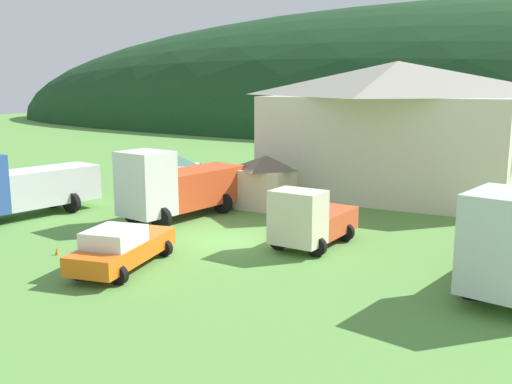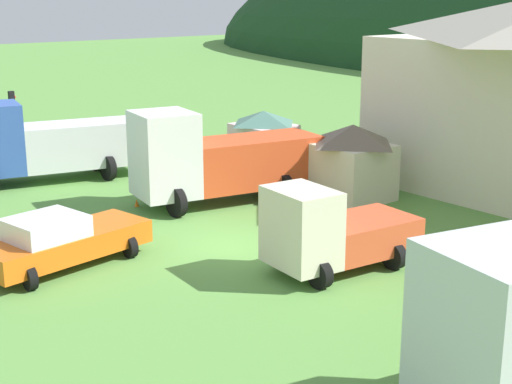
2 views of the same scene
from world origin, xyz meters
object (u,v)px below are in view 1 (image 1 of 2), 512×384
object	(u,v)px
box_truck_blue	(11,186)
service_pickup_orange	(121,247)
depot_building	(395,125)
heavy_rig_white	(177,185)
play_shed_pink	(174,172)
light_truck_cream	(310,219)
traffic_cone_mid_row	(57,255)
traffic_cone_near_pickup	(122,226)
play_shed_cream	(266,181)

from	to	relation	value
box_truck_blue	service_pickup_orange	xyz separation A→B (m)	(10.39, -3.68, -0.92)
depot_building	box_truck_blue	xyz separation A→B (m)	(-15.43, -16.84, -2.52)
box_truck_blue	heavy_rig_white	size ratio (longest dim) A/B	1.10
play_shed_pink	light_truck_cream	world-z (taller)	light_truck_cream
box_truck_blue	traffic_cone_mid_row	xyz separation A→B (m)	(6.86, -3.57, -1.75)
play_shed_pink	traffic_cone_near_pickup	size ratio (longest dim) A/B	4.92
service_pickup_orange	traffic_cone_near_pickup	size ratio (longest dim) A/B	9.45
heavy_rig_white	service_pickup_orange	distance (m)	8.31
heavy_rig_white	service_pickup_orange	world-z (taller)	heavy_rig_white
light_truck_cream	traffic_cone_mid_row	world-z (taller)	light_truck_cream
box_truck_blue	heavy_rig_white	world-z (taller)	heavy_rig_white
depot_building	play_shed_cream	xyz separation A→B (m)	(-5.07, -8.32, -2.74)
play_shed_pink	play_shed_cream	bearing A→B (deg)	-11.99
heavy_rig_white	traffic_cone_mid_row	world-z (taller)	heavy_rig_white
box_truck_blue	light_truck_cream	size ratio (longest dim) A/B	1.78
play_shed_pink	box_truck_blue	xyz separation A→B (m)	(-2.97, -10.09, 0.48)
service_pickup_orange	traffic_cone_near_pickup	distance (m)	6.72
box_truck_blue	traffic_cone_near_pickup	world-z (taller)	box_truck_blue
light_truck_cream	service_pickup_orange	bearing A→B (deg)	-35.47
box_truck_blue	traffic_cone_mid_row	size ratio (longest dim) A/B	13.20
depot_building	traffic_cone_mid_row	size ratio (longest dim) A/B	24.12
box_truck_blue	light_truck_cream	world-z (taller)	box_truck_blue
play_shed_cream	heavy_rig_white	distance (m)	5.32
play_shed_pink	heavy_rig_white	world-z (taller)	heavy_rig_white
heavy_rig_white	play_shed_pink	bearing A→B (deg)	-132.79
heavy_rig_white	light_truck_cream	bearing A→B (deg)	88.07
play_shed_cream	traffic_cone_mid_row	world-z (taller)	play_shed_cream
box_truck_blue	service_pickup_orange	size ratio (longest dim) A/B	1.56
play_shed_cream	box_truck_blue	world-z (taller)	box_truck_blue
play_shed_cream	heavy_rig_white	world-z (taller)	heavy_rig_white
depot_building	heavy_rig_white	xyz separation A→B (m)	(-7.94, -12.79, -2.52)
depot_building	play_shed_pink	bearing A→B (deg)	-151.55
light_truck_cream	traffic_cone_mid_row	bearing A→B (deg)	-50.59
traffic_cone_mid_row	box_truck_blue	bearing A→B (deg)	152.52
light_truck_cream	traffic_cone_mid_row	size ratio (longest dim) A/B	7.43
service_pickup_orange	traffic_cone_mid_row	size ratio (longest dim) A/B	8.45
play_shed_cream	traffic_cone_near_pickup	size ratio (longest dim) A/B	5.20
box_truck_blue	heavy_rig_white	bearing A→B (deg)	131.22
light_truck_cream	traffic_cone_mid_row	xyz separation A→B (m)	(-8.72, -5.86, -1.23)
service_pickup_orange	traffic_cone_near_pickup	bearing A→B (deg)	-149.18
traffic_cone_mid_row	play_shed_pink	bearing A→B (deg)	105.89
play_shed_cream	light_truck_cream	world-z (taller)	play_shed_cream
depot_building	traffic_cone_near_pickup	distance (m)	18.61
light_truck_cream	service_pickup_orange	size ratio (longest dim) A/B	0.88
box_truck_blue	traffic_cone_mid_row	world-z (taller)	box_truck_blue
play_shed_pink	service_pickup_orange	world-z (taller)	play_shed_pink
depot_building	box_truck_blue	bearing A→B (deg)	-132.49
heavy_rig_white	light_truck_cream	size ratio (longest dim) A/B	1.61
service_pickup_orange	depot_building	bearing A→B (deg)	156.17
traffic_cone_mid_row	light_truck_cream	bearing A→B (deg)	33.90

